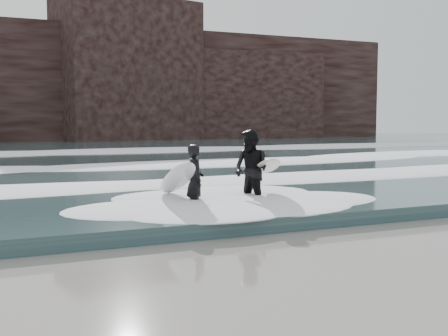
{
  "coord_description": "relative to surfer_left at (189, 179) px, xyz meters",
  "views": [
    {
      "loc": [
        -3.35,
        -5.84,
        2.09
      ],
      "look_at": [
        1.71,
        5.62,
        1.0
      ],
      "focal_mm": 45.0,
      "sensor_mm": 36.0,
      "label": 1
    }
  ],
  "objects": [
    {
      "name": "headland",
      "position": [
        -0.86,
        40.42,
        4.22
      ],
      "size": [
        70.0,
        9.0,
        10.0
      ],
      "primitive_type": "cube",
      "color": "black",
      "rests_on": "ground"
    },
    {
      "name": "foam_near",
      "position": [
        -0.86,
        3.42,
        -0.38
      ],
      "size": [
        60.0,
        3.2,
        0.2
      ],
      "primitive_type": "ellipsoid",
      "color": "white",
      "rests_on": "sea"
    },
    {
      "name": "surfer_left",
      "position": [
        0.0,
        0.0,
        0.0
      ],
      "size": [
        1.07,
        2.26,
        1.54
      ],
      "color": "black",
      "rests_on": "ground"
    },
    {
      "name": "foam_mid",
      "position": [
        -0.86,
        10.42,
        -0.36
      ],
      "size": [
        60.0,
        4.0,
        0.24
      ],
      "primitive_type": "ellipsoid",
      "color": "white",
      "rests_on": "sea"
    },
    {
      "name": "ground",
      "position": [
        -0.86,
        -5.58,
        -0.78
      ],
      "size": [
        120.0,
        120.0,
        0.0
      ],
      "primitive_type": "plane",
      "color": "#8B5A52",
      "rests_on": "ground"
    },
    {
      "name": "surfer_right",
      "position": [
        1.6,
        0.08,
        0.15
      ],
      "size": [
        1.52,
        2.05,
        1.85
      ],
      "color": "black",
      "rests_on": "ground"
    },
    {
      "name": "foam_far",
      "position": [
        -0.86,
        19.42,
        -0.33
      ],
      "size": [
        60.0,
        4.8,
        0.3
      ],
      "primitive_type": "ellipsoid",
      "color": "white",
      "rests_on": "sea"
    },
    {
      "name": "sea",
      "position": [
        -0.86,
        23.42,
        -0.63
      ],
      "size": [
        90.0,
        52.0,
        0.3
      ],
      "primitive_type": "cube",
      "color": "#294246",
      "rests_on": "ground"
    }
  ]
}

